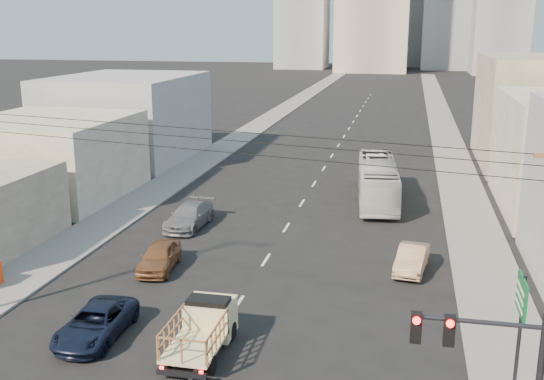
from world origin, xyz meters
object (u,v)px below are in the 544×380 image
at_px(city_bus, 378,181).
at_px(sedan_tan, 412,259).
at_px(flatbed_pickup, 202,326).
at_px(green_sign, 521,312).
at_px(navy_pickup, 96,323).
at_px(sedan_brown, 159,257).
at_px(traffic_signal, 495,380).
at_px(sedan_grey, 189,216).

bearing_deg(city_bus, sedan_tan, -84.48).
height_order(flatbed_pickup, green_sign, green_sign).
bearing_deg(navy_pickup, sedan_tan, 37.76).
bearing_deg(sedan_tan, sedan_brown, -160.88).
height_order(navy_pickup, traffic_signal, traffic_signal).
relative_size(flatbed_pickup, sedan_brown, 1.04).
relative_size(sedan_grey, green_sign, 1.02).
bearing_deg(flatbed_pickup, city_bus, 77.04).
height_order(sedan_grey, traffic_signal, traffic_signal).
distance_m(navy_pickup, green_sign, 16.49).
xyz_separation_m(navy_pickup, sedan_tan, (12.79, 10.44, 0.01)).
xyz_separation_m(navy_pickup, traffic_signal, (14.66, -7.12, 3.42)).
bearing_deg(navy_pickup, traffic_signal, -27.35).
height_order(flatbed_pickup, sedan_brown, flatbed_pickup).
height_order(city_bus, sedan_tan, city_bus).
height_order(navy_pickup, sedan_tan, sedan_tan).
relative_size(flatbed_pickup, traffic_signal, 0.73).
xyz_separation_m(navy_pickup, sedan_brown, (-0.34, 7.81, 0.06)).
distance_m(sedan_brown, green_sign, 19.40).
xyz_separation_m(city_bus, sedan_brown, (-10.59, -16.20, -0.85)).
bearing_deg(flatbed_pickup, sedan_tan, 52.59).
height_order(navy_pickup, green_sign, green_sign).
xyz_separation_m(sedan_grey, green_sign, (17.31, -17.30, 3.01)).
bearing_deg(navy_pickup, green_sign, -8.95).
xyz_separation_m(flatbed_pickup, green_sign, (11.37, -1.96, 2.65)).
distance_m(sedan_brown, sedan_grey, 7.44).
bearing_deg(sedan_tan, city_bus, 108.42).
xyz_separation_m(sedan_brown, green_sign, (16.40, -9.92, 3.02)).
distance_m(sedan_tan, sedan_grey, 14.83).
bearing_deg(navy_pickup, sedan_brown, 91.05).
bearing_deg(traffic_signal, navy_pickup, 154.11).
xyz_separation_m(sedan_tan, green_sign, (3.27, -12.55, 3.07)).
height_order(city_bus, green_sign, green_sign).
bearing_deg(sedan_brown, sedan_tan, 4.42).
relative_size(flatbed_pickup, city_bus, 0.39).
height_order(flatbed_pickup, city_bus, city_bus).
bearing_deg(traffic_signal, sedan_tan, 96.09).
relative_size(navy_pickup, sedan_brown, 1.12).
xyz_separation_m(city_bus, traffic_signal, (4.42, -31.12, 2.51)).
height_order(city_bus, sedan_grey, city_bus).
bearing_deg(green_sign, city_bus, 102.55).
bearing_deg(sedan_grey, navy_pickup, -83.04).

